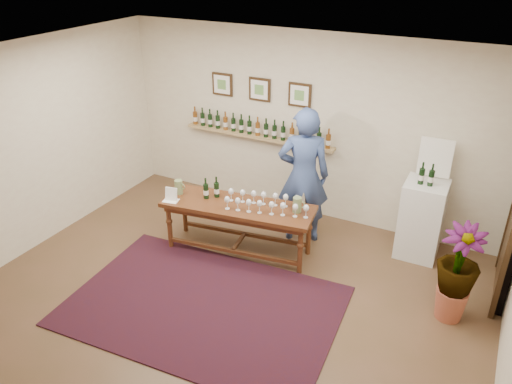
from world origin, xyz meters
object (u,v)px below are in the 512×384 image
at_px(person, 303,176).
at_px(potted_plant, 457,274).
at_px(tasting_table, 238,212).
at_px(display_pedestal, 421,219).

bearing_deg(person, potted_plant, 136.07).
bearing_deg(potted_plant, tasting_table, 178.00).
distance_m(tasting_table, person, 1.03).
distance_m(tasting_table, potted_plant, 2.82).
relative_size(tasting_table, person, 1.08).
distance_m(display_pedestal, potted_plant, 1.30).
relative_size(tasting_table, potted_plant, 2.04).
bearing_deg(tasting_table, person, 40.62).
height_order(display_pedestal, potted_plant, display_pedestal).
xyz_separation_m(tasting_table, display_pedestal, (2.22, 1.06, -0.08)).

